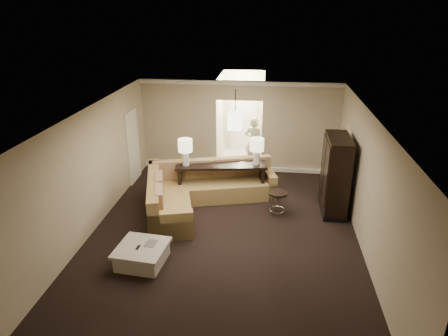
# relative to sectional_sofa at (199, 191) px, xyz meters

# --- Properties ---
(ground) EXTENTS (8.00, 8.00, 0.00)m
(ground) POSITION_rel_sectional_sofa_xyz_m (0.81, -1.46, -0.40)
(ground) COLOR black
(ground) RESTS_ON ground
(wall_back) EXTENTS (6.00, 0.04, 2.80)m
(wall_back) POSITION_rel_sectional_sofa_xyz_m (0.81, 2.54, 1.00)
(wall_back) COLOR #C4B194
(wall_back) RESTS_ON ground
(wall_front) EXTENTS (6.00, 0.04, 2.80)m
(wall_front) POSITION_rel_sectional_sofa_xyz_m (0.81, -5.46, 1.00)
(wall_front) COLOR #C4B194
(wall_front) RESTS_ON ground
(wall_left) EXTENTS (0.04, 8.00, 2.80)m
(wall_left) POSITION_rel_sectional_sofa_xyz_m (-2.19, -1.46, 1.00)
(wall_left) COLOR #C4B194
(wall_left) RESTS_ON ground
(wall_right) EXTENTS (0.04, 8.00, 2.80)m
(wall_right) POSITION_rel_sectional_sofa_xyz_m (3.81, -1.46, 1.00)
(wall_right) COLOR #C4B194
(wall_right) RESTS_ON ground
(ceiling) EXTENTS (6.00, 8.00, 0.02)m
(ceiling) POSITION_rel_sectional_sofa_xyz_m (0.81, -1.46, 2.40)
(ceiling) COLOR silver
(ceiling) RESTS_ON wall_back
(crown_molding) EXTENTS (6.00, 0.10, 0.12)m
(crown_molding) POSITION_rel_sectional_sofa_xyz_m (0.81, 2.49, 2.33)
(crown_molding) COLOR white
(crown_molding) RESTS_ON wall_back
(baseboard) EXTENTS (6.00, 0.10, 0.12)m
(baseboard) POSITION_rel_sectional_sofa_xyz_m (0.81, 2.49, -0.34)
(baseboard) COLOR white
(baseboard) RESTS_ON ground
(side_door) EXTENTS (0.05, 0.90, 2.10)m
(side_door) POSITION_rel_sectional_sofa_xyz_m (-2.16, 1.34, 0.65)
(side_door) COLOR white
(side_door) RESTS_ON ground
(foyer) EXTENTS (1.44, 2.02, 2.80)m
(foyer) POSITION_rel_sectional_sofa_xyz_m (0.81, 3.88, 0.90)
(foyer) COLOR beige
(foyer) RESTS_ON ground
(sectional_sofa) EXTENTS (3.49, 3.33, 1.00)m
(sectional_sofa) POSITION_rel_sectional_sofa_xyz_m (0.00, 0.00, 0.00)
(sectional_sofa) COLOR brown
(sectional_sofa) RESTS_ON ground
(coffee_table) EXTENTS (1.05, 1.05, 0.40)m
(coffee_table) POSITION_rel_sectional_sofa_xyz_m (-0.69, -2.66, -0.20)
(coffee_table) COLOR beige
(coffee_table) RESTS_ON ground
(console_table) EXTENTS (2.47, 0.91, 0.93)m
(console_table) POSITION_rel_sectional_sofa_xyz_m (0.51, 0.54, 0.16)
(console_table) COLOR black
(console_table) RESTS_ON ground
(armoire) EXTENTS (0.58, 1.35, 1.94)m
(armoire) POSITION_rel_sectional_sofa_xyz_m (3.40, 0.12, 0.53)
(armoire) COLOR black
(armoire) RESTS_ON ground
(drink_table) EXTENTS (0.47, 0.47, 0.59)m
(drink_table) POSITION_rel_sectional_sofa_xyz_m (2.02, -0.26, 0.03)
(drink_table) COLOR black
(drink_table) RESTS_ON ground
(table_lamp_left) EXTENTS (0.37, 0.37, 0.71)m
(table_lamp_left) POSITION_rel_sectional_sofa_xyz_m (-0.41, 0.40, 1.01)
(table_lamp_left) COLOR white
(table_lamp_left) RESTS_ON console_table
(table_lamp_right) EXTENTS (0.37, 0.37, 0.71)m
(table_lamp_right) POSITION_rel_sectional_sofa_xyz_m (1.43, 0.68, 1.01)
(table_lamp_right) COLOR white
(table_lamp_right) RESTS_ON console_table
(pendant_light) EXTENTS (0.38, 0.38, 1.09)m
(pendant_light) POSITION_rel_sectional_sofa_xyz_m (0.81, 1.24, 1.56)
(pendant_light) COLOR black
(pendant_light) RESTS_ON ceiling
(person) EXTENTS (0.75, 0.60, 1.81)m
(person) POSITION_rel_sectional_sofa_xyz_m (1.26, 2.84, 0.51)
(person) COLOR #E9E4C5
(person) RESTS_ON ground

